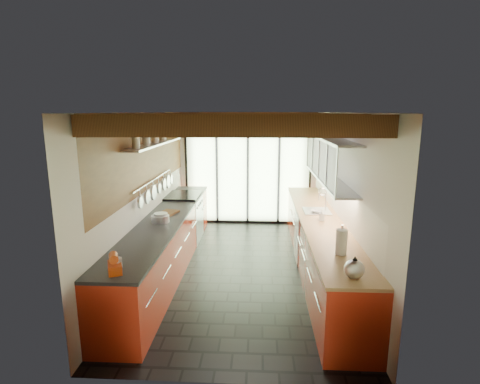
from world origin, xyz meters
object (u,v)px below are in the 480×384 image
(kettle, at_px, (354,268))
(soap_bottle, at_px, (322,215))
(paper_towel, at_px, (341,242))
(stand_mixer, at_px, (115,264))
(bowl, at_px, (317,211))

(kettle, height_order, soap_bottle, kettle)
(kettle, relative_size, soap_bottle, 1.41)
(paper_towel, relative_size, soap_bottle, 2.01)
(stand_mixer, bearing_deg, soap_bottle, 39.29)
(kettle, distance_m, paper_towel, 0.65)
(stand_mixer, bearing_deg, paper_towel, 14.11)
(kettle, relative_size, paper_towel, 0.70)
(soap_bottle, xyz_separation_m, bowl, (0.00, 0.47, -0.07))
(kettle, bearing_deg, stand_mixer, 179.86)
(kettle, bearing_deg, soap_bottle, 90.00)
(paper_towel, distance_m, soap_bottle, 1.44)
(paper_towel, bearing_deg, stand_mixer, -165.89)
(stand_mixer, height_order, soap_bottle, stand_mixer)
(paper_towel, height_order, soap_bottle, paper_towel)
(bowl, bearing_deg, soap_bottle, -90.00)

